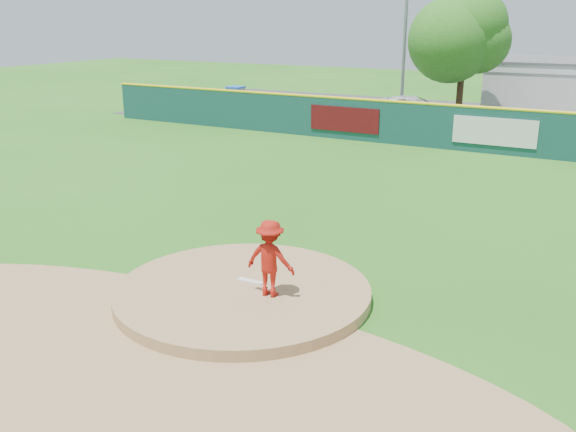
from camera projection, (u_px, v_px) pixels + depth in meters
The scene contains 12 objects.
ground at pixel (243, 298), 13.84m from camera, with size 120.00×120.00×0.00m, color #286B19.
pitchers_mound at pixel (243, 298), 13.84m from camera, with size 5.50×5.50×0.50m, color #9E774C.
pitching_rubber at pixel (250, 281), 14.01m from camera, with size 0.60×0.15×0.04m, color white.
infield_dirt_arc at pixel (151, 360), 11.33m from camera, with size 15.40×15.40×0.01m, color #9E774C.
parking_lot at pixel (502, 123), 36.36m from camera, with size 44.00×16.00×0.02m, color #38383A.
pitcher at pixel (270, 258), 13.14m from camera, with size 1.05×0.60×1.62m, color #A9170E.
van at pixel (413, 111), 35.29m from camera, with size 2.60×5.64×1.57m, color silver.
fence_banners at pixel (415, 125), 29.48m from camera, with size 10.74×0.04×1.20m.
playground_slide at pixel (235, 98), 41.10m from camera, with size 0.96×2.71×1.49m.
outfield_fence at pixel (462, 127), 28.53m from camera, with size 40.00×0.14×2.07m.
deciduous_tree at pixel (464, 40), 34.26m from camera, with size 5.60×5.60×7.36m.
light_pole_left at pixel (406, 11), 37.33m from camera, with size 1.75×0.25×11.00m.
Camera 1 is at (7.00, -10.61, 5.82)m, focal length 40.00 mm.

